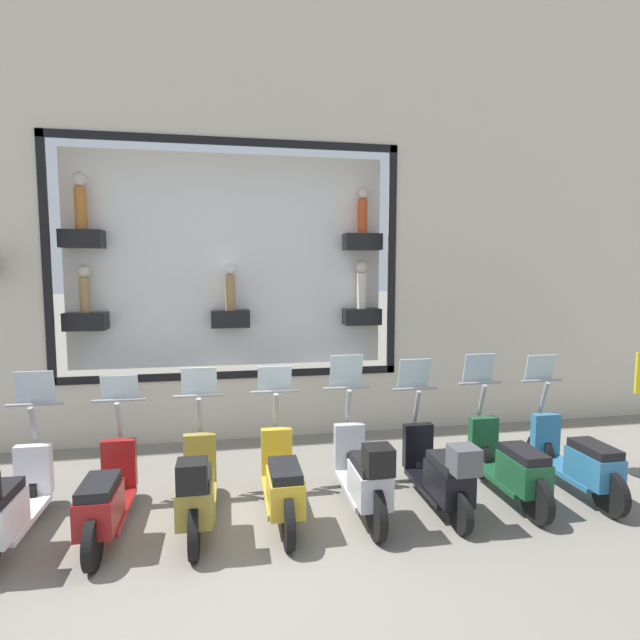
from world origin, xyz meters
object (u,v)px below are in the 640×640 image
Objects in this scene: scooter_white_7 at (7,504)px; scooter_yellow_4 at (282,483)px; scooter_olive_5 at (197,489)px; scooter_red_6 at (106,498)px; scooter_green_1 at (510,465)px; scooter_black_2 at (441,472)px; scooter_silver_3 at (364,474)px; scooter_teal_0 at (577,460)px.

scooter_yellow_4 is at bearing -88.60° from scooter_white_7.
scooter_olive_5 is 1.00× the size of scooter_red_6.
scooter_yellow_4 is (-0.00, 2.73, 0.00)m from scooter_green_1.
scooter_black_2 is at bearing -90.21° from scooter_olive_5.
scooter_black_2 is at bearing 94.57° from scooter_green_1.
scooter_black_2 is at bearing -91.15° from scooter_silver_3.
scooter_white_7 is (-0.01, 3.64, -0.02)m from scooter_silver_3.
scooter_silver_3 is 1.01× the size of scooter_red_6.
scooter_green_1 reaches higher than scooter_teal_0.
scooter_yellow_4 is at bearing 86.63° from scooter_silver_3.
scooter_yellow_4 is (0.07, 1.82, -0.02)m from scooter_black_2.
scooter_green_1 is 2.73m from scooter_yellow_4.
scooter_green_1 reaches higher than scooter_olive_5.
scooter_black_2 is at bearing -91.05° from scooter_red_6.
scooter_black_2 is 1.00× the size of scooter_white_7.
scooter_silver_3 is 3.64m from scooter_white_7.
scooter_silver_3 is (-0.05, 1.82, 0.05)m from scooter_green_1.
scooter_olive_5 is (-0.06, 4.55, 0.04)m from scooter_teal_0.
scooter_yellow_4 is 1.00× the size of scooter_olive_5.
scooter_olive_5 is 1.00× the size of scooter_white_7.
scooter_red_6 is (-0.01, 1.82, -0.02)m from scooter_yellow_4.
scooter_black_2 is 0.91m from scooter_silver_3.
scooter_black_2 reaches higher than scooter_yellow_4.
scooter_white_7 reaches higher than scooter_black_2.
scooter_white_7 reaches higher than scooter_teal_0.
scooter_olive_5 is at bearing -89.84° from scooter_white_7.
scooter_green_1 is 3.64m from scooter_olive_5.
scooter_teal_0 reaches higher than scooter_yellow_4.
scooter_yellow_4 is at bearing 87.74° from scooter_black_2.
scooter_silver_3 is 1.82m from scooter_olive_5.
scooter_silver_3 reaches higher than scooter_black_2.
scooter_green_1 is at bearing -89.98° from scooter_yellow_4.
scooter_red_6 is (0.06, 0.91, -0.05)m from scooter_olive_5.
scooter_green_1 is 1.01× the size of scooter_white_7.
scooter_olive_5 is 1.82m from scooter_white_7.
scooter_black_2 is at bearing 92.23° from scooter_teal_0.
scooter_black_2 is 4.55m from scooter_white_7.
scooter_silver_3 is 1.00× the size of scooter_yellow_4.
scooter_olive_5 reaches higher than scooter_red_6.
scooter_yellow_4 is 1.01× the size of scooter_red_6.
scooter_olive_5 is (-0.06, 3.64, 0.04)m from scooter_green_1.
scooter_red_6 is at bearing 90.16° from scooter_yellow_4.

